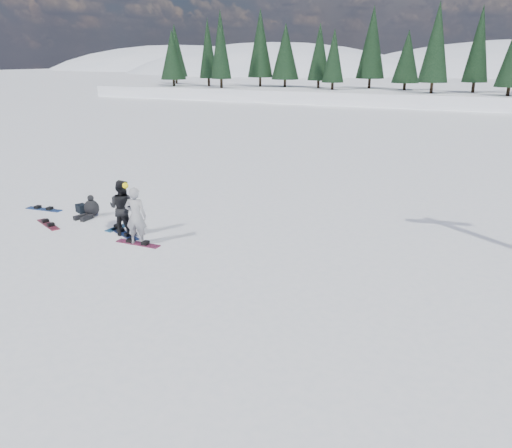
{
  "coord_description": "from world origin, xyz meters",
  "views": [
    {
      "loc": [
        9.88,
        -11.49,
        5.47
      ],
      "look_at": [
        4.23,
        0.33,
        1.1
      ],
      "focal_mm": 35.0,
      "sensor_mm": 36.0,
      "label": 1
    }
  ],
  "objects_px": {
    "snowboarder_woman": "(136,216)",
    "snowboard_loose_b": "(48,224)",
    "snowboard_loose_c": "(44,209)",
    "snowboard_loose_a": "(124,225)",
    "seated_rider": "(91,208)",
    "snowboarder_man": "(122,208)",
    "gear_bag": "(82,208)"
  },
  "relations": [
    {
      "from": "snowboarder_man",
      "to": "snowboard_loose_c",
      "type": "xyz_separation_m",
      "value": [
        -4.61,
        0.9,
        -0.9
      ]
    },
    {
      "from": "snowboard_loose_c",
      "to": "gear_bag",
      "type": "bearing_deg",
      "value": 7.2
    },
    {
      "from": "snowboard_loose_b",
      "to": "gear_bag",
      "type": "bearing_deg",
      "value": 114.97
    },
    {
      "from": "seated_rider",
      "to": "gear_bag",
      "type": "xyz_separation_m",
      "value": [
        -0.7,
        0.25,
        -0.16
      ]
    },
    {
      "from": "snowboarder_man",
      "to": "gear_bag",
      "type": "xyz_separation_m",
      "value": [
        -3.06,
        1.27,
        -0.76
      ]
    },
    {
      "from": "snowboarder_woman",
      "to": "seated_rider",
      "type": "distance_m",
      "value": 3.7
    },
    {
      "from": "seated_rider",
      "to": "gear_bag",
      "type": "height_order",
      "value": "seated_rider"
    },
    {
      "from": "seated_rider",
      "to": "snowboard_loose_c",
      "type": "xyz_separation_m",
      "value": [
        -2.25,
        -0.12,
        -0.29
      ]
    },
    {
      "from": "snowboarder_woman",
      "to": "snowboarder_man",
      "type": "distance_m",
      "value": 1.08
    },
    {
      "from": "snowboarder_woman",
      "to": "snowboard_loose_a",
      "type": "distance_m",
      "value": 2.16
    },
    {
      "from": "seated_rider",
      "to": "snowboard_loose_b",
      "type": "bearing_deg",
      "value": -109.17
    },
    {
      "from": "seated_rider",
      "to": "snowboard_loose_a",
      "type": "distance_m",
      "value": 1.82
    },
    {
      "from": "snowboarder_woman",
      "to": "snowboard_loose_c",
      "type": "height_order",
      "value": "snowboarder_woman"
    },
    {
      "from": "snowboard_loose_c",
      "to": "snowboard_loose_a",
      "type": "relative_size",
      "value": 1.0
    },
    {
      "from": "snowboard_loose_a",
      "to": "gear_bag",
      "type": "bearing_deg",
      "value": 82.72
    },
    {
      "from": "snowboard_loose_c",
      "to": "snowboard_loose_a",
      "type": "height_order",
      "value": "same"
    },
    {
      "from": "snowboard_loose_a",
      "to": "seated_rider",
      "type": "bearing_deg",
      "value": 85.43
    },
    {
      "from": "seated_rider",
      "to": "snowboard_loose_b",
      "type": "height_order",
      "value": "seated_rider"
    },
    {
      "from": "snowboard_loose_c",
      "to": "snowboard_loose_a",
      "type": "distance_m",
      "value": 4.02
    },
    {
      "from": "seated_rider",
      "to": "snowboard_loose_a",
      "type": "xyz_separation_m",
      "value": [
        1.76,
        -0.33,
        -0.29
      ]
    },
    {
      "from": "snowboard_loose_a",
      "to": "snowboard_loose_b",
      "type": "bearing_deg",
      "value": 119.16
    },
    {
      "from": "snowboarder_woman",
      "to": "gear_bag",
      "type": "distance_m",
      "value": 4.45
    },
    {
      "from": "snowboarder_woman",
      "to": "snowboard_loose_a",
      "type": "bearing_deg",
      "value": -55.58
    },
    {
      "from": "snowboarder_man",
      "to": "snowboard_loose_a",
      "type": "distance_m",
      "value": 1.28
    },
    {
      "from": "snowboarder_man",
      "to": "snowboard_loose_c",
      "type": "distance_m",
      "value": 4.78
    },
    {
      "from": "seated_rider",
      "to": "snowboard_loose_c",
      "type": "height_order",
      "value": "seated_rider"
    },
    {
      "from": "seated_rider",
      "to": "gear_bag",
      "type": "relative_size",
      "value": 2.16
    },
    {
      "from": "snowboard_loose_b",
      "to": "seated_rider",
      "type": "bearing_deg",
      "value": 87.88
    },
    {
      "from": "snowboarder_man",
      "to": "gear_bag",
      "type": "bearing_deg",
      "value": -31.35
    },
    {
      "from": "gear_bag",
      "to": "snowboarder_man",
      "type": "bearing_deg",
      "value": -22.55
    },
    {
      "from": "snowboarder_woman",
      "to": "snowboarder_man",
      "type": "relative_size",
      "value": 1.07
    },
    {
      "from": "snowboarder_woman",
      "to": "snowboard_loose_b",
      "type": "height_order",
      "value": "snowboarder_woman"
    }
  ]
}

